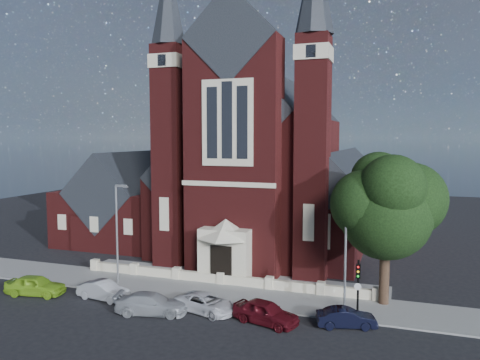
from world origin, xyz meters
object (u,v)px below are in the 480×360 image
object	(u,v)px
car_silver_a	(104,290)
car_navy	(346,318)
street_tree	(388,208)
car_white_suv	(206,303)
car_silver_b	(151,304)
parish_hall	(127,206)
car_dark_red	(266,312)
street_lamp_right	(347,245)
church	(274,170)
car_lime_van	(35,285)
traffic_signal	(358,282)
street_lamp_left	(118,228)

from	to	relation	value
car_silver_a	car_navy	world-z (taller)	car_silver_a
street_tree	car_white_suv	size ratio (longest dim) A/B	2.36
car_silver_b	car_white_suv	bearing A→B (deg)	-79.08
parish_hall	car_silver_b	size ratio (longest dim) A/B	2.51
car_white_suv	car_dark_red	xyz separation A→B (m)	(4.36, -0.55, 0.12)
street_lamp_right	car_silver_b	world-z (taller)	street_lamp_right
church	car_lime_van	distance (m)	27.37
car_white_suv	car_dark_red	world-z (taller)	car_dark_red
car_lime_van	car_silver_b	world-z (taller)	car_lime_van
street_lamp_right	car_silver_b	distance (m)	13.74
parish_hall	car_silver_a	distance (m)	20.01
car_silver_b	car_dark_red	xyz separation A→B (m)	(7.68, 0.91, 0.04)
car_dark_red	church	bearing A→B (deg)	29.88
street_tree	car_white_suv	xyz separation A→B (m)	(-11.44, -5.09, -6.33)
car_silver_b	car_silver_a	bearing A→B (deg)	61.24
traffic_signal	car_silver_a	xyz separation A→B (m)	(-17.88, -1.92, -1.91)
street_lamp_right	traffic_signal	world-z (taller)	street_lamp_right
street_tree	traffic_signal	world-z (taller)	street_tree
car_silver_b	street_lamp_left	bearing A→B (deg)	37.04
car_white_suv	street_tree	bearing A→B (deg)	-50.14
car_navy	church	bearing A→B (deg)	9.36
car_lime_van	church	bearing A→B (deg)	-37.61
car_dark_red	car_silver_a	bearing A→B (deg)	104.30
street_lamp_right	car_navy	distance (m)	4.93
car_lime_van	car_navy	size ratio (longest dim) A/B	1.20
street_tree	car_dark_red	size ratio (longest dim) A/B	2.44
street_tree	car_navy	distance (m)	8.12
street_lamp_left	car_silver_a	distance (m)	5.36
street_lamp_left	car_white_suv	xyz separation A→B (m)	(9.07, -3.38, -3.97)
traffic_signal	street_lamp_right	bearing A→B (deg)	120.01
parish_hall	street_lamp_left	size ratio (longest dim) A/B	1.51
traffic_signal	street_tree	bearing A→B (deg)	64.05
car_silver_a	car_navy	distance (m)	17.33
traffic_signal	car_silver_b	world-z (taller)	traffic_signal
parish_hall	traffic_signal	world-z (taller)	parish_hall
car_lime_van	car_dark_red	bearing A→B (deg)	-98.43
street_lamp_right	car_lime_van	bearing A→B (deg)	-168.98
car_lime_van	car_navy	distance (m)	22.78
street_lamp_left	car_dark_red	size ratio (longest dim) A/B	1.85
street_lamp_right	car_silver_b	size ratio (longest dim) A/B	1.67
church	car_lime_van	xyz separation A→B (m)	(-12.29, -23.30, -7.43)
parish_hall	traffic_signal	bearing A→B (deg)	-29.98
church	car_dark_red	size ratio (longest dim) A/B	7.97
street_tree	church	bearing A→B (deg)	126.17
church	car_navy	size ratio (longest dim) A/B	9.46
car_navy	car_lime_van	bearing A→B (deg)	77.52
street_lamp_left	car_navy	world-z (taller)	street_lamp_left
street_lamp_left	car_silver_b	size ratio (longest dim) A/B	1.67
street_tree	parish_hall	bearing A→B (deg)	156.74
church	car_silver_b	distance (m)	25.03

